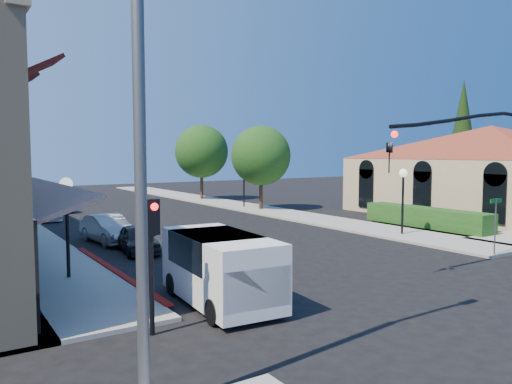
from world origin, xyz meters
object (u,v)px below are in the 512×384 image
conifer_far (463,131)px  street_tree_a (261,156)px  signal_mast_arm (491,161)px  parked_car_d (53,203)px  street_tree_b (201,151)px  parked_car_a (137,239)px  parked_car_c (45,212)px  lamppost_right_near (403,185)px  secondary_signal (152,241)px  white_van (221,265)px  lamppost_left_far (11,182)px  parked_car_b (108,229)px  lamppost_right_far (244,174)px  cobra_streetlight (160,100)px  lamppost_left_near (67,202)px  street_name_sign (496,217)px

conifer_far → street_tree_a: size_ratio=1.70×
signal_mast_arm → parked_car_d: bearing=110.7°
conifer_far → street_tree_b: size_ratio=1.57×
parked_car_a → parked_car_c: size_ratio=0.95×
parked_car_c → lamppost_right_near: bearing=-50.8°
secondary_signal → conifer_far: bearing=24.7°
white_van → parked_car_a: size_ratio=1.33×
lamppost_left_far → parked_car_d: 8.79m
secondary_signal → street_tree_b: bearing=61.2°
parked_car_b → parked_car_c: (-1.02, 10.47, -0.14)m
conifer_far → lamppost_left_far: (-36.50, 4.00, -3.62)m
lamppost_right_near → white_van: size_ratio=0.75×
lamppost_right_far → parked_car_a: bearing=-136.6°
lamppost_right_far → parked_car_b: lamppost_right_far is taller
cobra_streetlight → lamppost_left_near: (0.65, 10.00, -2.53)m
street_tree_a → parked_car_b: size_ratio=1.56×
lamppost_right_far → parked_car_c: lamppost_right_far is taller
conifer_far → white_van: bearing=-155.4°
cobra_streetlight → lamppost_left_far: cobra_streetlight is taller
street_tree_b → signal_mast_arm: street_tree_b is taller
cobra_streetlight → lamppost_left_far: size_ratio=2.61×
lamppost_left_far → white_van: size_ratio=0.75×
street_tree_b → lamppost_left_far: bearing=-150.0°
street_name_sign → lamppost_right_near: size_ratio=0.70×
cobra_streetlight → street_name_sign: (16.65, 4.20, -3.57)m
street_tree_a → cobra_streetlight: size_ratio=0.70×
street_tree_b → cobra_streetlight: cobra_streetlight is taller
secondary_signal → parked_car_d: bearing=83.5°
conifer_far → white_van: conifer_far is taller
lamppost_left_near → conifer_far: bearing=15.3°
street_tree_b → parked_car_b: bearing=-128.7°
parked_car_a → cobra_streetlight: bearing=-100.8°
lamppost_left_far → lamppost_right_far: (17.00, 2.00, 0.00)m
street_tree_a → lamppost_right_near: size_ratio=1.82×
lamppost_right_far → cobra_streetlight: bearing=-124.2°
lamppost_left_far → parked_car_b: (3.32, -7.47, -2.05)m
parked_car_d → conifer_far: bearing=-23.4°
street_tree_a → conifer_far: bearing=-11.8°
cobra_streetlight → parked_car_b: cobra_streetlight is taller
lamppost_left_far → parked_car_d: size_ratio=0.74×
parked_car_a → parked_car_d: 18.26m
parked_car_d → street_tree_b: bearing=5.8°
secondary_signal → white_van: size_ratio=0.70×
white_van → lamppost_right_near: bearing=20.8°
cobra_streetlight → lamppost_right_near: 20.44m
lamppost_left_far → parked_car_b: size_ratio=0.86×
parked_car_c → parked_car_d: (1.40, 4.71, 0.12)m
parked_car_c → lamppost_left_far: bearing=-129.2°
lamppost_left_near → lamppost_right_near: 17.00m
street_tree_a → cobra_streetlight: 29.99m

